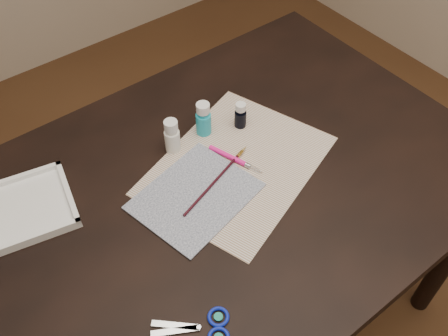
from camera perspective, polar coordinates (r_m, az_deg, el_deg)
ground at (r=1.85m, az=0.00°, el=-16.67°), size 3.50×3.50×0.02m
table at (r=1.51m, az=0.00°, el=-10.64°), size 1.30×0.90×0.75m
paper at (r=1.24m, az=1.50°, el=0.35°), size 0.53×0.47×0.00m
canvas at (r=1.17m, az=-3.31°, el=-3.22°), size 0.31×0.27×0.00m
paint_bottle_white at (r=1.25m, az=-5.97°, el=3.68°), size 0.05×0.05×0.10m
paint_bottle_cyan at (r=1.29m, az=-2.37°, el=5.65°), size 0.05×0.05×0.10m
paint_bottle_navy at (r=1.31m, az=1.89°, el=6.06°), size 0.04×0.04×0.08m
paintbrush at (r=1.20m, az=-0.78°, el=-1.22°), size 0.25×0.09×0.01m
craft_knife at (r=1.24m, az=1.38°, el=0.96°), size 0.06×0.15×0.01m
scissors at (r=1.01m, az=-3.77°, el=-18.08°), size 0.19×0.16×0.01m
palette_tray at (r=1.23m, az=-21.45°, el=-4.15°), size 0.23×0.23×0.02m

